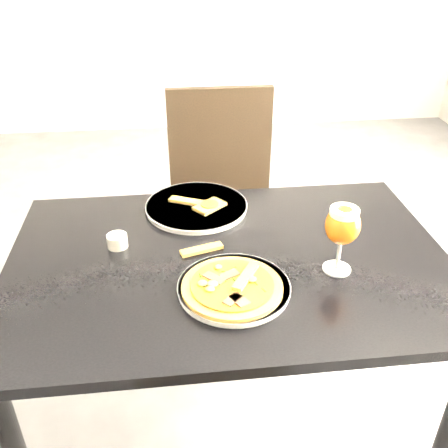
{
  "coord_description": "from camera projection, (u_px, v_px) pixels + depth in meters",
  "views": [
    {
      "loc": [
        0.04,
        -1.23,
        1.53
      ],
      "look_at": [
        0.17,
        -0.08,
        0.83
      ],
      "focal_mm": 40.0,
      "sensor_mm": 36.0,
      "label": 1
    }
  ],
  "objects": [
    {
      "name": "beer_glass",
      "position": [
        343.0,
        226.0,
        1.24
      ],
      "size": [
        0.09,
        0.09,
        0.19
      ],
      "color": "silver",
      "rests_on": "dining_table"
    },
    {
      "name": "pizza",
      "position": [
        232.0,
        286.0,
        1.21
      ],
      "size": [
        0.25,
        0.25,
        0.03
      ],
      "rotation": [
        0.0,
        0.0,
        0.71
      ],
      "color": "brown",
      "rests_on": "plate_main"
    },
    {
      "name": "sauce_cup",
      "position": [
        117.0,
        240.0,
        1.39
      ],
      "size": [
        0.06,
        0.06,
        0.04
      ],
      "color": "beige",
      "rests_on": "dining_table"
    },
    {
      "name": "plate_second",
      "position": [
        196.0,
        207.0,
        1.59
      ],
      "size": [
        0.4,
        0.4,
        0.02
      ],
      "primitive_type": "cylinder",
      "rotation": [
        0.0,
        0.0,
        -0.3
      ],
      "color": "silver",
      "rests_on": "dining_table"
    },
    {
      "name": "chair_far",
      "position": [
        223.0,
        201.0,
        2.08
      ],
      "size": [
        0.46,
        0.46,
        0.98
      ],
      "rotation": [
        0.0,
        0.0,
        -0.01
      ],
      "color": "black",
      "rests_on": "ground"
    },
    {
      "name": "crust_scraps",
      "position": [
        202.0,
        204.0,
        1.57
      ],
      "size": [
        0.18,
        0.13,
        0.01
      ],
      "rotation": [
        0.0,
        0.0,
        0.0
      ],
      "color": "brown",
      "rests_on": "plate_second"
    },
    {
      "name": "ground",
      "position": [
        177.0,
        409.0,
        1.83
      ],
      "size": [
        6.0,
        6.0,
        0.0
      ],
      "primitive_type": "plane",
      "color": "#4F4F51",
      "rests_on": "ground"
    },
    {
      "name": "loose_crust",
      "position": [
        202.0,
        249.0,
        1.38
      ],
      "size": [
        0.12,
        0.06,
        0.01
      ],
      "primitive_type": "cube",
      "rotation": [
        0.0,
        0.0,
        0.29
      ],
      "color": "brown",
      "rests_on": "dining_table"
    },
    {
      "name": "dining_table",
      "position": [
        229.0,
        284.0,
        1.4
      ],
      "size": [
        1.2,
        0.81,
        0.75
      ],
      "rotation": [
        0.0,
        0.0,
        0.01
      ],
      "color": "black",
      "rests_on": "ground"
    },
    {
      "name": "plate_main",
      "position": [
        234.0,
        288.0,
        1.23
      ],
      "size": [
        0.36,
        0.36,
        0.01
      ],
      "primitive_type": "cylinder",
      "rotation": [
        0.0,
        0.0,
        0.35
      ],
      "color": "silver",
      "rests_on": "dining_table"
    }
  ]
}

